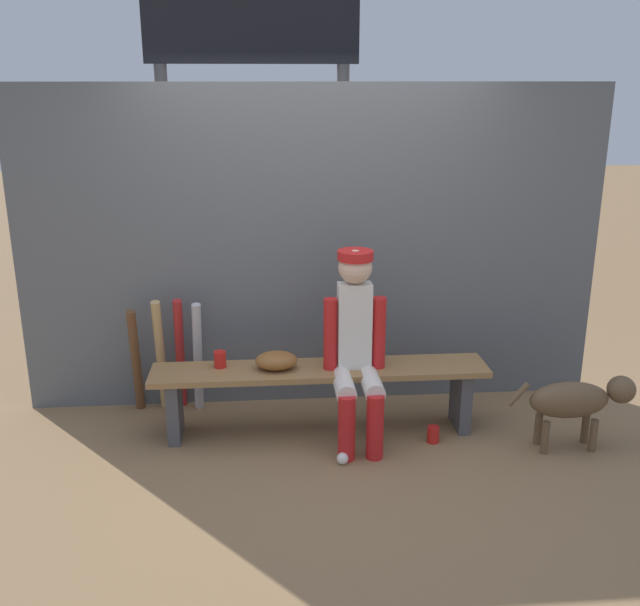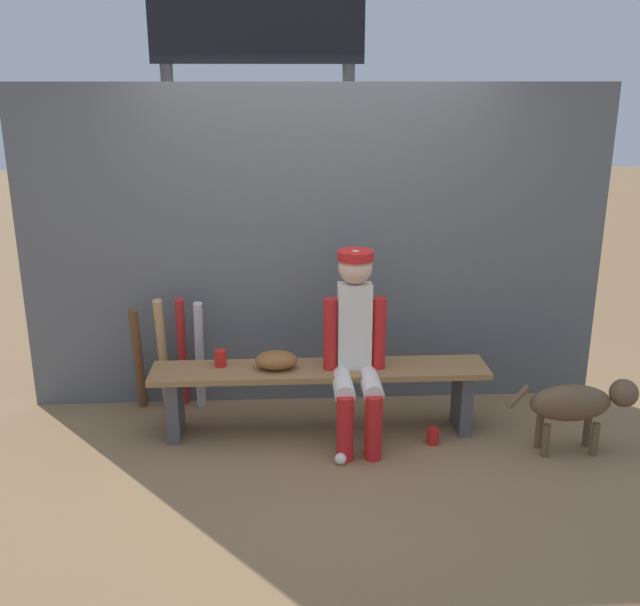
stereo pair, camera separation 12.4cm
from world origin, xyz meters
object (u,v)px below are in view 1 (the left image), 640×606
at_px(bat_wood_dark, 136,361).
at_px(cup_on_ground, 433,434).
at_px(bat_aluminum_silver, 198,358).
at_px(dog, 578,400).
at_px(player_seated, 356,342).
at_px(cup_on_bench, 220,359).
at_px(bat_aluminum_red, 180,354).
at_px(bat_wood_tan, 161,356).
at_px(dugout_bench, 320,383).
at_px(baseball, 343,458).
at_px(scoreboard, 261,74).
at_px(baseball_glove, 276,360).

bearing_deg(bat_wood_dark, cup_on_ground, -16.62).
distance_m(bat_aluminum_silver, dog, 2.57).
bearing_deg(player_seated, cup_on_bench, 169.19).
height_order(bat_aluminum_red, dog, bat_aluminum_red).
xyz_separation_m(bat_wood_tan, dog, (2.73, -0.75, -0.10)).
distance_m(player_seated, bat_wood_dark, 1.60).
bearing_deg(dog, cup_on_ground, 170.95).
bearing_deg(dugout_bench, baseball, -76.64).
distance_m(bat_wood_tan, bat_wood_dark, 0.17).
bearing_deg(cup_on_bench, bat_aluminum_red, 130.27).
distance_m(bat_aluminum_silver, cup_on_ground, 1.72).
distance_m(dugout_bench, bat_wood_tan, 1.17).
bearing_deg(player_seated, bat_wood_tan, 159.14).
distance_m(bat_aluminum_red, scoreboard, 2.29).
bearing_deg(cup_on_ground, baseball_glove, 168.44).
bearing_deg(scoreboard, baseball, -77.19).
distance_m(dugout_bench, bat_wood_dark, 1.33).
xyz_separation_m(baseball, cup_on_bench, (-0.77, 0.51, 0.49)).
xyz_separation_m(bat_aluminum_silver, bat_aluminum_red, (-0.13, 0.05, 0.01)).
xyz_separation_m(baseball, dog, (1.53, 0.09, 0.30)).
bearing_deg(bat_aluminum_red, baseball, -38.92).
relative_size(bat_wood_dark, baseball, 10.94).
xyz_separation_m(bat_aluminum_red, baseball, (1.07, -0.86, -0.39)).
distance_m(bat_wood_tan, cup_on_ground, 1.97).
distance_m(baseball, dog, 1.56).
distance_m(dugout_bench, cup_on_bench, 0.68).
height_order(player_seated, scoreboard, scoreboard).
bearing_deg(baseball, bat_aluminum_silver, 139.00).
relative_size(cup_on_ground, dog, 0.13).
xyz_separation_m(bat_wood_dark, cup_on_bench, (0.61, -0.33, 0.12)).
distance_m(bat_aluminum_silver, bat_aluminum_red, 0.14).
height_order(bat_aluminum_silver, cup_on_bench, bat_aluminum_silver).
relative_size(baseball_glove, baseball, 3.78).
height_order(dugout_bench, dog, dog).
distance_m(bat_aluminum_red, bat_wood_tan, 0.14).
relative_size(baseball_glove, bat_wood_dark, 0.35).
xyz_separation_m(bat_wood_dark, cup_on_ground, (2.01, -0.60, -0.35)).
height_order(dugout_bench, baseball_glove, baseball_glove).
distance_m(bat_aluminum_silver, baseball, 1.31).
height_order(dugout_bench, player_seated, player_seated).
height_order(player_seated, bat_aluminum_silver, player_seated).
bearing_deg(bat_wood_tan, dog, -15.38).
height_order(player_seated, cup_on_bench, player_seated).
relative_size(dugout_bench, player_seated, 1.77).
height_order(bat_aluminum_silver, bat_wood_dark, bat_aluminum_silver).
distance_m(scoreboard, dog, 3.38).
bearing_deg(bat_wood_dark, bat_aluminum_silver, -1.74).
distance_m(baseball_glove, bat_aluminum_red, 0.80).
bearing_deg(bat_aluminum_red, player_seated, -23.92).
bearing_deg(player_seated, dugout_bench, 154.74).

